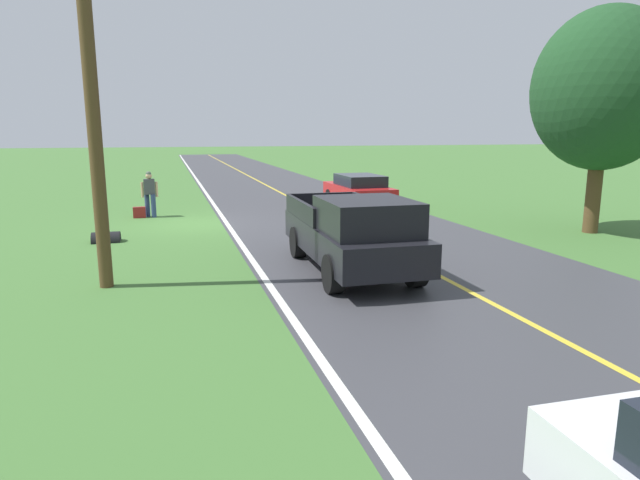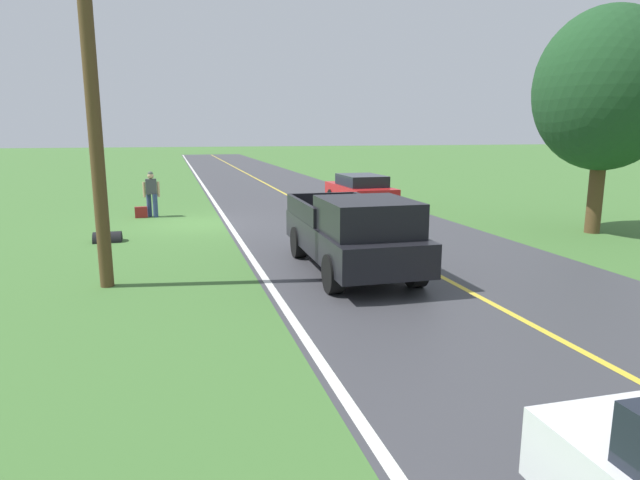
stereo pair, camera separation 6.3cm
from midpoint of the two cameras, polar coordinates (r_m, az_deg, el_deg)
The scene contains 11 objects.
ground_plane at distance 19.74m, azimuth -12.80°, elevation 1.67°, with size 200.00×200.00×0.00m, color #427033.
road_surface at distance 20.56m, azimuth 1.19°, elevation 2.34°, with size 8.10×120.00×0.00m, color #3D3D42.
lane_edge_line at distance 19.81m, azimuth -9.60°, elevation 1.84°, with size 0.16×117.60×0.00m, color silver.
lane_centre_line at distance 20.56m, azimuth 1.19°, elevation 2.34°, with size 0.14×117.60×0.00m, color gold.
hitchhiker_walking at distance 21.70m, azimuth -17.25°, elevation 4.91°, with size 0.62×0.51×1.75m.
suitcase_carried at distance 21.71m, azimuth -18.23°, elevation 2.80°, with size 0.20×0.46×0.42m, color maroon.
pickup_truck_passing at distance 12.43m, azimuth 3.77°, elevation 0.86°, with size 2.18×5.44×1.82m.
tree_far_side_near at distance 19.46m, azimuth 27.97°, elevation 13.78°, with size 4.33×4.33×6.99m.
sedan_near_oncoming at distance 23.49m, azimuth 4.34°, elevation 5.29°, with size 1.95×4.41×1.41m.
utility_pole_roadside at distance 11.97m, azimuth -22.64°, elevation 12.91°, with size 0.28×0.28×7.46m, color brown.
drainage_culvert at distance 17.34m, azimuth -21.33°, elevation -0.16°, with size 0.60×0.60×0.80m, color black.
Camera 2 is at (0.83, 19.46, 3.23)m, focal length 30.39 mm.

